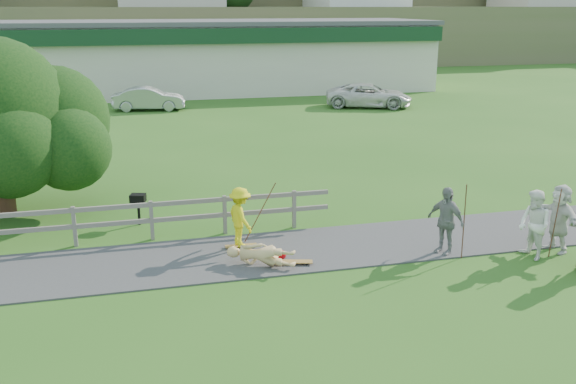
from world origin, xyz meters
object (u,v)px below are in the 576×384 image
Objects in this scene: spectator_a at (534,225)px; skater_rider at (240,221)px; bbq at (139,209)px; car_white at (369,95)px; skater_fallen at (261,255)px; spectator_d at (559,218)px; spectator_b at (445,221)px; car_silver at (149,99)px.

skater_rider is at bearing -114.20° from spectator_a.
bbq is at bearing -123.17° from spectator_a.
spectator_a is 1.93× the size of bbq.
car_white reaches higher than bbq.
spectator_d is at bearing -63.81° from skater_fallen.
spectator_b is 1.94× the size of bbq.
skater_rider is at bearing -169.01° from car_silver.
car_silver is (-6.21, 25.87, -0.19)m from spectator_b.
car_silver is 4.66× the size of bbq.
skater_rider is at bearing 172.60° from car_white.
skater_fallen is at bearing -38.75° from bbq.
spectator_b reaches higher than skater_rider.
spectator_d reaches higher than spectator_b.
skater_rider is at bearing -135.87° from spectator_b.
skater_fallen is (0.25, -1.32, -0.47)m from skater_rider.
spectator_a is 0.99× the size of spectator_d.
bbq is (-7.51, 4.30, -0.43)m from spectator_b.
spectator_d is 0.42× the size of car_silver.
skater_fallen is 4.86m from bbq.
car_silver is at bearing -12.52° from skater_rider.
car_silver is (-8.22, 26.69, -0.18)m from spectator_a.
bbq is at bearing 27.96° from skater_rider.
spectator_b is at bearing -61.30° from skater_fallen.
car_white is (12.17, 22.08, -0.05)m from skater_rider.
car_white is (4.26, 24.24, -0.16)m from spectator_d.
car_silver is at bearing -166.38° from spectator_d.
spectator_d reaches higher than car_white.
spectator_a reaches higher than car_silver.
skater_fallen is at bearing 174.47° from car_white.
skater_fallen is 26.26m from car_white.
skater_rider reaches higher than car_white.
skater_fallen is 1.86× the size of bbq.
car_white is (11.92, 23.39, 0.43)m from skater_fallen.
spectator_a is 0.41× the size of car_silver.
car_white is at bearing 164.57° from spectator_d.
spectator_d is at bearing -8.42° from bbq.
skater_fallen is 0.95× the size of spectator_d.
car_silver is (-1.22, 24.24, -0.08)m from skater_rider.
skater_rider is 8.21m from spectator_d.
skater_fallen is 0.96× the size of spectator_a.
car_silver is at bearing 102.99° from bbq.
car_silver is 21.61m from bbq.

